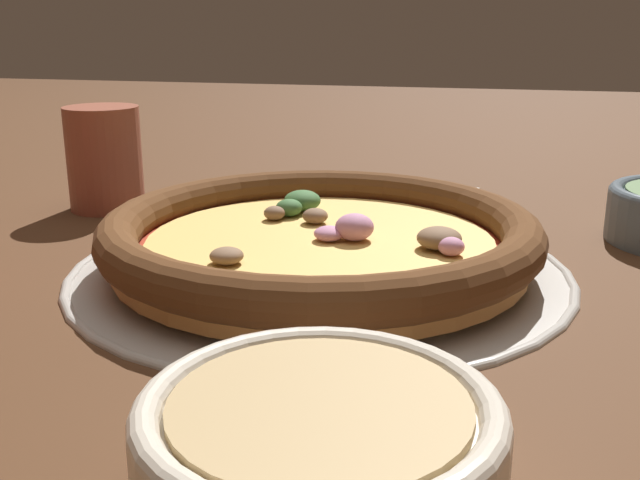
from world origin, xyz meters
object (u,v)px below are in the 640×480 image
pizza_tray (320,267)px  drinking_cup (105,158)px  napkin (413,192)px  pizza (320,237)px  fork (344,183)px  bowl_near (319,447)px

pizza_tray → drinking_cup: 0.28m
pizza_tray → napkin: size_ratio=2.73×
pizza → fork: size_ratio=1.89×
pizza_tray → pizza: pizza is taller
pizza → fork: (0.04, -0.29, -0.02)m
drinking_cup → napkin: bearing=-156.3°
drinking_cup → fork: size_ratio=0.58×
bowl_near → fork: size_ratio=0.83×
fork → pizza: bearing=94.4°
napkin → pizza_tray: bearing=81.7°
pizza → drinking_cup: size_ratio=3.24×
pizza_tray → bowl_near: (-0.07, 0.27, 0.02)m
pizza_tray → drinking_cup: (0.25, -0.13, 0.05)m
pizza → fork: 0.30m
bowl_near → drinking_cup: size_ratio=1.41×
drinking_cup → napkin: size_ratio=0.73×
napkin → fork: 0.09m
drinking_cup → fork: bearing=-141.9°
pizza_tray → bowl_near: bowl_near is taller
drinking_cup → fork: (-0.20, -0.16, -0.05)m
napkin → pizza: bearing=81.7°
pizza → drinking_cup: (0.25, -0.13, 0.02)m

